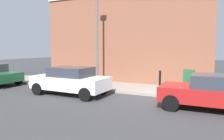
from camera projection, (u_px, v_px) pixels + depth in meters
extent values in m
plane|color=#38383A|center=(167.00, 100.00, 10.04)|extent=(80.00, 80.00, 0.00)
cube|color=gray|center=(81.00, 84.00, 14.22)|extent=(2.75, 30.00, 0.15)
cube|color=brown|center=(136.00, 21.00, 17.17)|extent=(6.84, 11.69, 9.28)
cube|color=maroon|center=(212.00, 95.00, 8.36)|extent=(1.76, 3.95, 0.59)
cube|color=#2D333D|center=(216.00, 82.00, 8.25)|extent=(1.55, 1.75, 0.52)
cylinder|color=black|center=(171.00, 103.00, 8.25)|extent=(0.22, 0.64, 0.64)
cylinder|color=black|center=(177.00, 95.00, 9.74)|extent=(0.22, 0.64, 0.64)
cube|color=silver|center=(70.00, 82.00, 11.17)|extent=(1.85, 4.12, 0.66)
cube|color=#2D333D|center=(71.00, 72.00, 11.09)|extent=(1.59, 2.10, 0.51)
cylinder|color=black|center=(38.00, 89.00, 11.13)|extent=(0.24, 0.65, 0.64)
cylinder|color=black|center=(59.00, 84.00, 12.60)|extent=(0.24, 0.65, 0.64)
cylinder|color=black|center=(85.00, 94.00, 9.81)|extent=(0.24, 0.65, 0.64)
cylinder|color=black|center=(103.00, 88.00, 11.28)|extent=(0.24, 0.65, 0.64)
cylinder|color=black|center=(18.00, 80.00, 14.26)|extent=(0.22, 0.64, 0.64)
cube|color=#1E4C28|center=(189.00, 80.00, 11.40)|extent=(0.40, 0.55, 1.15)
cube|color=#333333|center=(188.00, 90.00, 11.45)|extent=(0.46, 0.61, 0.08)
cylinder|color=black|center=(160.00, 80.00, 12.16)|extent=(0.12, 0.12, 0.95)
sphere|color=black|center=(160.00, 72.00, 12.11)|extent=(0.14, 0.14, 0.14)
cylinder|color=#59595B|center=(97.00, 41.00, 13.41)|extent=(0.14, 0.14, 5.50)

